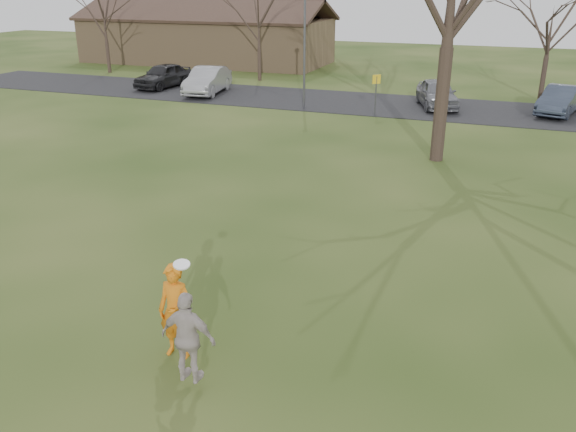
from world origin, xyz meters
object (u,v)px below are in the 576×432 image
at_px(catching_play, 188,338).
at_px(lamp_post, 305,32).
at_px(building, 206,38).
at_px(car_4, 437,93).
at_px(player_defender, 176,311).
at_px(car_1, 207,80).
at_px(car_0, 163,75).
at_px(car_5, 560,100).

relative_size(catching_play, lamp_post, 0.34).
bearing_deg(building, car_4, -31.78).
distance_m(player_defender, lamp_post, 22.99).
distance_m(car_4, catching_play, 25.70).
height_order(car_4, building, building).
bearing_deg(car_1, player_defender, -72.32).
relative_size(car_4, building, 0.21).
height_order(car_0, car_1, car_1).
distance_m(catching_play, lamp_post, 23.93).
relative_size(player_defender, lamp_post, 0.29).
bearing_deg(catching_play, car_0, 122.40).
relative_size(car_1, building, 0.23).
bearing_deg(car_4, car_0, 160.18).
bearing_deg(lamp_post, car_4, 22.07).
height_order(car_4, car_5, car_4).
bearing_deg(car_0, player_defender, -51.59).
xyz_separation_m(car_0, car_1, (3.69, -0.99, 0.03)).
xyz_separation_m(player_defender, catching_play, (0.72, -0.81, 0.11)).
bearing_deg(car_4, player_defender, -112.08).
bearing_deg(car_1, catching_play, -71.74).
bearing_deg(player_defender, lamp_post, 103.13).
relative_size(car_0, catching_play, 2.05).
bearing_deg(player_defender, car_4, 86.59).
relative_size(player_defender, car_4, 0.42).
bearing_deg(car_1, car_0, 156.13).
distance_m(car_1, building, 15.28).
height_order(car_0, building, building).
height_order(car_1, catching_play, catching_play).
bearing_deg(lamp_post, car_0, 164.07).
bearing_deg(car_5, car_1, -161.79).
relative_size(car_1, catching_play, 2.22).
bearing_deg(car_4, car_1, 164.09).
xyz_separation_m(car_5, catching_play, (-6.86, -26.07, 0.28)).
distance_m(car_5, building, 29.57).
bearing_deg(car_1, car_4, -6.00).
relative_size(car_1, lamp_post, 0.76).
bearing_deg(lamp_post, catching_play, -75.51).
bearing_deg(player_defender, car_0, 121.96).
distance_m(car_0, car_1, 3.82).
xyz_separation_m(player_defender, car_4, (1.44, 24.89, -0.14)).
height_order(player_defender, car_1, player_defender).
height_order(car_0, catching_play, catching_play).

